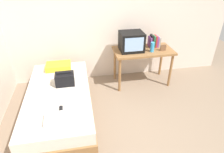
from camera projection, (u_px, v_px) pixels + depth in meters
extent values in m
plane|color=#84705B|center=(130.00, 143.00, 2.84)|extent=(8.00, 8.00, 0.00)
cube|color=beige|center=(107.00, 17.00, 3.86)|extent=(5.20, 0.10, 2.60)
cube|color=olive|center=(61.00, 109.00, 3.24)|extent=(1.00, 2.00, 0.31)
cube|color=beige|center=(59.00, 96.00, 3.11)|extent=(0.97, 1.94, 0.19)
cube|color=olive|center=(143.00, 51.00, 3.87)|extent=(1.16, 0.60, 0.04)
cylinder|color=olive|center=(120.00, 76.00, 3.78)|extent=(0.05, 0.05, 0.71)
cylinder|color=olive|center=(170.00, 71.00, 3.94)|extent=(0.05, 0.05, 0.71)
cylinder|color=olive|center=(115.00, 64.00, 4.18)|extent=(0.05, 0.05, 0.71)
cylinder|color=olive|center=(161.00, 60.00, 4.34)|extent=(0.05, 0.05, 0.71)
cube|color=black|center=(131.00, 41.00, 3.74)|extent=(0.44, 0.38, 0.36)
cube|color=#8CB2E0|center=(134.00, 45.00, 3.57)|extent=(0.35, 0.01, 0.26)
cylinder|color=#3399DB|center=(152.00, 47.00, 3.73)|extent=(0.07, 0.07, 0.19)
cube|color=#7A3D89|center=(150.00, 42.00, 3.93)|extent=(0.03, 0.17, 0.20)
cube|color=black|center=(152.00, 41.00, 3.93)|extent=(0.04, 0.16, 0.25)
cube|color=#337F47|center=(154.00, 41.00, 3.94)|extent=(0.04, 0.13, 0.23)
cube|color=#B72D33|center=(155.00, 41.00, 3.94)|extent=(0.03, 0.15, 0.23)
cube|color=#7A3D89|center=(157.00, 41.00, 3.95)|extent=(0.04, 0.14, 0.21)
cube|color=gray|center=(159.00, 42.00, 3.96)|extent=(0.04, 0.13, 0.19)
cube|color=brown|center=(163.00, 48.00, 3.79)|extent=(0.11, 0.02, 0.12)
cube|color=yellow|center=(58.00, 66.00, 3.67)|extent=(0.45, 0.30, 0.10)
cube|color=black|center=(65.00, 79.00, 3.18)|extent=(0.30, 0.20, 0.20)
cylinder|color=black|center=(64.00, 73.00, 3.13)|extent=(0.24, 0.02, 0.02)
cube|color=white|center=(48.00, 108.00, 2.71)|extent=(0.21, 0.29, 0.01)
cube|color=black|center=(61.00, 110.00, 2.67)|extent=(0.04, 0.16, 0.02)
cube|color=#B7B7BC|center=(41.00, 89.00, 3.10)|extent=(0.04, 0.14, 0.02)
cube|color=white|center=(56.00, 119.00, 2.49)|extent=(0.28, 0.22, 0.07)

